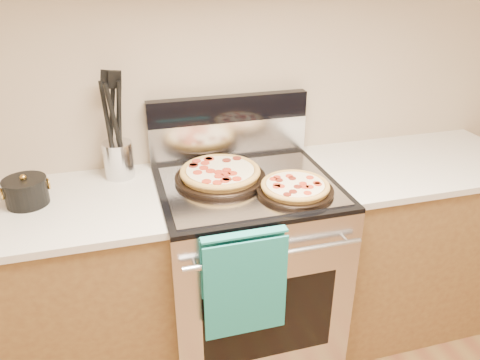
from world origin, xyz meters
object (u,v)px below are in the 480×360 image
object	(u,v)px
pepperoni_pizza_back	(220,174)
utensil_crock	(119,160)
saucepan	(26,193)
pepperoni_pizza_front	(295,188)
range_body	(246,272)

from	to	relation	value
pepperoni_pizza_back	utensil_crock	xyz separation A→B (m)	(-0.42, 0.19, 0.04)
pepperoni_pizza_back	saucepan	size ratio (longest dim) A/B	2.39
pepperoni_pizza_back	utensil_crock	bearing A→B (deg)	156.02
pepperoni_pizza_back	saucepan	distance (m)	0.78
pepperoni_pizza_back	utensil_crock	world-z (taller)	utensil_crock
pepperoni_pizza_front	saucepan	xyz separation A→B (m)	(-1.05, 0.22, 0.01)
pepperoni_pizza_front	utensil_crock	xyz separation A→B (m)	(-0.68, 0.39, 0.04)
pepperoni_pizza_front	utensil_crock	bearing A→B (deg)	150.54
utensil_crock	pepperoni_pizza_back	bearing A→B (deg)	-23.98
utensil_crock	saucepan	world-z (taller)	utensil_crock
utensil_crock	range_body	bearing A→B (deg)	-24.75
range_body	saucepan	bearing A→B (deg)	175.02
pepperoni_pizza_front	range_body	bearing A→B (deg)	138.08
pepperoni_pizza_front	saucepan	distance (m)	1.07
pepperoni_pizza_back	utensil_crock	distance (m)	0.46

